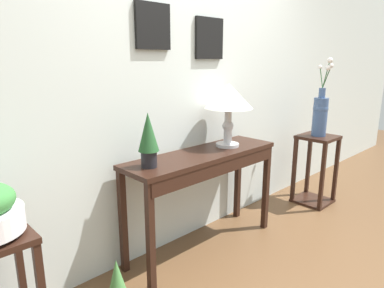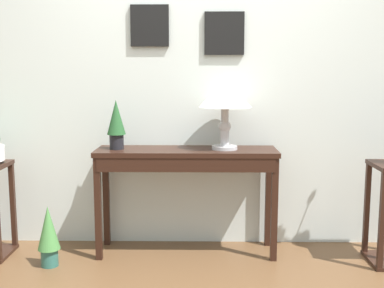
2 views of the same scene
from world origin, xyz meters
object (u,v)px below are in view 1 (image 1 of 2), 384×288
object	(u,v)px
pedestal_stand_right	(315,170)
flower_vase_tall_right	(320,112)
console_table	(205,168)
potted_plant_on_console	(148,137)
table_lamp	(229,99)

from	to	relation	value
pedestal_stand_right	flower_vase_tall_right	world-z (taller)	flower_vase_tall_right
console_table	potted_plant_on_console	size ratio (longest dim) A/B	3.68
console_table	potted_plant_on_console	distance (m)	0.60
pedestal_stand_right	potted_plant_on_console	bearing A→B (deg)	174.89
console_table	flower_vase_tall_right	world-z (taller)	flower_vase_tall_right
potted_plant_on_console	flower_vase_tall_right	distance (m)	2.00
console_table	potted_plant_on_console	bearing A→B (deg)	178.08
console_table	flower_vase_tall_right	distance (m)	1.52
console_table	flower_vase_tall_right	size ratio (longest dim) A/B	1.72
pedestal_stand_right	flower_vase_tall_right	bearing A→B (deg)	-114.77
table_lamp	potted_plant_on_console	distance (m)	0.81
table_lamp	pedestal_stand_right	bearing A→B (deg)	-8.72
table_lamp	flower_vase_tall_right	bearing A→B (deg)	-8.80
table_lamp	pedestal_stand_right	size ratio (longest dim) A/B	0.70
potted_plant_on_console	pedestal_stand_right	bearing A→B (deg)	-5.11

